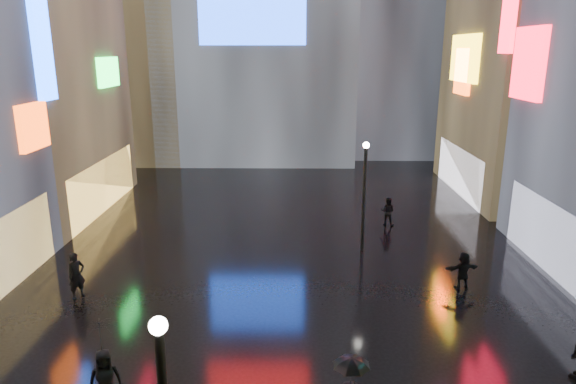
{
  "coord_description": "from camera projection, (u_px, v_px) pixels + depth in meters",
  "views": [
    {
      "loc": [
        0.21,
        -3.09,
        9.21
      ],
      "look_at": [
        0.0,
        12.0,
        5.0
      ],
      "focal_mm": 32.0,
      "sensor_mm": 36.0,
      "label": 1
    }
  ],
  "objects": [
    {
      "name": "pedestrian_6",
      "position": [
        77.0,
        275.0,
        19.52
      ],
      "size": [
        0.76,
        0.78,
        1.81
      ],
      "primitive_type": "imported",
      "rotation": [
        0.0,
        0.0,
        0.87
      ],
      "color": "black",
      "rests_on": "ground"
    },
    {
      "name": "pedestrian_7",
      "position": [
        388.0,
        211.0,
        27.65
      ],
      "size": [
        0.91,
        0.82,
        1.54
      ],
      "primitive_type": "imported",
      "rotation": [
        0.0,
        0.0,
        2.76
      ],
      "color": "black",
      "rests_on": "ground"
    },
    {
      "name": "umbrella_2",
      "position": [
        101.0,
        336.0,
        13.07
      ],
      "size": [
        1.24,
        1.25,
        0.84
      ],
      "primitive_type": "imported",
      "rotation": [
        0.0,
        0.0,
        0.45
      ],
      "color": "black",
      "rests_on": "pedestrian_4"
    },
    {
      "name": "tower_flank_left",
      "position": [
        125.0,
        2.0,
        42.6
      ],
      "size": [
        10.0,
        10.0,
        26.0
      ],
      "primitive_type": "cube",
      "color": "black",
      "rests_on": "ground"
    },
    {
      "name": "pedestrian_4",
      "position": [
        105.0,
        380.0,
        13.41
      ],
      "size": [
        0.98,
        0.8,
        1.73
      ],
      "primitive_type": "imported",
      "rotation": [
        0.0,
        0.0,
        0.34
      ],
      "color": "black",
      "rests_on": "ground"
    },
    {
      "name": "lamp_far",
      "position": [
        364.0,
        190.0,
        23.6
      ],
      "size": [
        0.3,
        0.3,
        5.2
      ],
      "color": "black",
      "rests_on": "ground"
    },
    {
      "name": "ground",
      "position": [
        290.0,
        247.0,
        24.71
      ],
      "size": [
        140.0,
        140.0,
        0.0
      ],
      "primitive_type": "plane",
      "color": "black",
      "rests_on": "ground"
    },
    {
      "name": "umbrella_1",
      "position": [
        351.0,
        370.0,
        11.55
      ],
      "size": [
        0.82,
        0.82,
        0.72
      ],
      "primitive_type": "imported",
      "rotation": [
        0.0,
        0.0,
        3.14
      ],
      "color": "black",
      "rests_on": "pedestrian_2"
    },
    {
      "name": "pedestrian_5",
      "position": [
        463.0,
        270.0,
        20.3
      ],
      "size": [
        1.47,
        0.73,
        1.52
      ],
      "primitive_type": "imported",
      "rotation": [
        0.0,
        0.0,
        3.35
      ],
      "color": "black",
      "rests_on": "ground"
    }
  ]
}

